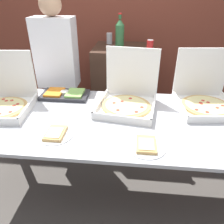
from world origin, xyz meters
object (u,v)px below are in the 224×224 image
Objects in this scene: veggie_tray at (65,94)px; person_guest_cap at (59,78)px; paper_plate_front_right at (146,145)px; pizza_box_far_left at (128,97)px; pizza_box_near_right at (205,97)px; soda_can_silver at (109,38)px; soda_can_colored at (150,46)px; pizza_box_far_right at (4,100)px; soda_bottle at (120,34)px; paper_plate_front_center at (56,134)px.

person_guest_cap is at bearing 114.47° from veggie_tray.
pizza_box_far_left is at bearing 104.42° from paper_plate_front_right.
pizza_box_far_left is 0.31× the size of person_guest_cap.
pizza_box_near_right is 1.20× the size of veggie_tray.
pizza_box_near_right is at bearing -3.04° from veggie_tray.
soda_can_silver is 0.58m from soda_can_colored.
paper_plate_front_right is 1.22m from soda_can_colored.
pizza_box_far_left is 0.90m from person_guest_cap.
soda_can_colored is 0.99m from person_guest_cap.
soda_can_colored is (-0.43, 0.58, 0.27)m from pizza_box_near_right.
pizza_box_far_right is at bearing -146.17° from soda_can_colored.
person_guest_cap is (0.24, 0.64, -0.05)m from pizza_box_far_right.
paper_plate_front_right is 0.72× the size of soda_bottle.
soda_bottle is (-0.26, 1.32, 0.42)m from paper_plate_front_right.
veggie_tray is 0.25× the size of person_guest_cap.
soda_can_colored is (1.16, 0.78, 0.27)m from pizza_box_far_right.
pizza_box_near_right is at bearing 14.04° from pizza_box_far_left.
veggie_tray is at bearing 171.03° from pizza_box_near_right.
pizza_box_far_left is at bearing -75.53° from soda_can_silver.
pizza_box_far_left is 1.08× the size of pizza_box_far_right.
pizza_box_near_right is at bearing -47.01° from soda_can_silver.
paper_plate_front_right is at bearing -67.38° from pizza_box_far_left.
pizza_box_far_left is 0.88m from soda_bottle.
paper_plate_front_right is (0.13, -0.52, -0.07)m from pizza_box_far_left.
pizza_box_far_left is at bearing 145.42° from person_guest_cap.
paper_plate_front_right is 1.41m from soda_bottle.
person_guest_cap reaches higher than paper_plate_front_center.
soda_can_silver is at bearing 112.67° from pizza_box_far_left.
pizza_box_near_right is 1.61m from pizza_box_far_right.
soda_can_colored is at bearing 34.71° from veggie_tray.
paper_plate_front_right is at bearing -42.92° from veggie_tray.
paper_plate_front_center is 0.57× the size of veggie_tray.
paper_plate_front_center is 0.93× the size of paper_plate_front_right.
pizza_box_far_right is 1.43m from soda_can_colored.
soda_can_silver and soda_can_colored have the same top height.
paper_plate_front_center is at bearing 174.15° from paper_plate_front_right.
soda_can_silver is at bearing 122.50° from soda_bottle.
pizza_box_near_right is 1.97× the size of paper_plate_front_right.
paper_plate_front_right is 0.15× the size of person_guest_cap.
pizza_box_far_left is at bearing -12.63° from veggie_tray.
pizza_box_far_left is 1.25× the size of veggie_tray.
pizza_box_near_right is 0.76m from paper_plate_front_right.
veggie_tray is at bearing 100.45° from paper_plate_front_center.
pizza_box_far_left is at bearing 179.90° from pizza_box_near_right.
person_guest_cap is at bearing -154.58° from soda_bottle.
pizza_box_far_left reaches higher than veggie_tray.
pizza_box_far_left is 4.15× the size of soda_can_silver.
pizza_box_near_right is 0.77m from soda_can_colored.
pizza_box_near_right is at bearing 50.31° from paper_plate_front_right.
veggie_tray reaches higher than paper_plate_front_right.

